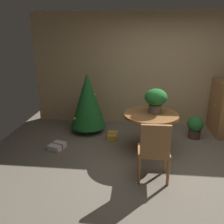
# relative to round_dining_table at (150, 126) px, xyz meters

# --- Properties ---
(ground_plane) EXTENTS (6.60, 6.60, 0.00)m
(ground_plane) POSITION_rel_round_dining_table_xyz_m (0.28, -0.68, -0.51)
(ground_plane) COLOR #756B5B
(back_wall_panel) EXTENTS (6.00, 0.10, 2.60)m
(back_wall_panel) POSITION_rel_round_dining_table_xyz_m (0.28, 1.52, 0.79)
(back_wall_panel) COLOR tan
(back_wall_panel) RESTS_ON ground_plane
(round_dining_table) EXTENTS (0.98, 0.98, 0.75)m
(round_dining_table) POSITION_rel_round_dining_table_xyz_m (0.00, 0.00, 0.00)
(round_dining_table) COLOR brown
(round_dining_table) RESTS_ON ground_plane
(flower_vase) EXTENTS (0.40, 0.40, 0.44)m
(flower_vase) POSITION_rel_round_dining_table_xyz_m (0.07, 0.07, 0.49)
(flower_vase) COLOR #665B51
(flower_vase) RESTS_ON round_dining_table
(wooden_chair_near) EXTENTS (0.46, 0.39, 0.94)m
(wooden_chair_near) POSITION_rel_round_dining_table_xyz_m (0.00, -0.92, 0.01)
(wooden_chair_near) COLOR #9E6B3D
(wooden_chair_near) RESTS_ON ground_plane
(holiday_tree) EXTENTS (0.78, 0.78, 1.33)m
(holiday_tree) POSITION_rel_round_dining_table_xyz_m (-1.32, 0.82, 0.21)
(holiday_tree) COLOR brown
(holiday_tree) RESTS_ON ground_plane
(gift_box_gold) EXTENTS (0.21, 0.32, 0.12)m
(gift_box_gold) POSITION_rel_round_dining_table_xyz_m (-0.74, 0.49, -0.46)
(gift_box_gold) COLOR gold
(gift_box_gold) RESTS_ON ground_plane
(gift_box_cream) EXTENTS (0.32, 0.36, 0.11)m
(gift_box_cream) POSITION_rel_round_dining_table_xyz_m (-1.76, -0.08, -0.46)
(gift_box_cream) COLOR silver
(gift_box_cream) RESTS_ON ground_plane
(potted_plant) EXTENTS (0.33, 0.33, 0.48)m
(potted_plant) POSITION_rel_round_dining_table_xyz_m (0.99, 0.70, -0.25)
(potted_plant) COLOR #4C382D
(potted_plant) RESTS_ON ground_plane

